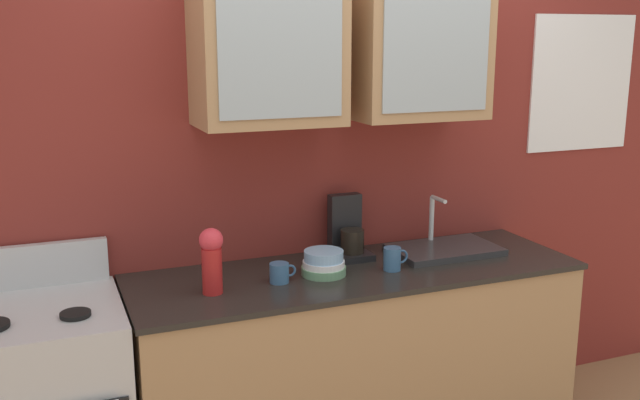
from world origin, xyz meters
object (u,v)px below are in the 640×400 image
at_px(vase, 212,258).
at_px(cup_near_bowls, 280,273).
at_px(sink_faucet, 444,248).
at_px(coffee_maker, 348,234).
at_px(bowl_stack, 324,263).
at_px(cup_near_sink, 393,259).

relative_size(vase, cup_near_bowls, 2.34).
bearing_deg(sink_faucet, coffee_maker, 164.75).
bearing_deg(cup_near_bowls, vase, -175.45).
bearing_deg(bowl_stack, cup_near_sink, -10.47).
relative_size(bowl_stack, cup_near_sink, 1.67).
xyz_separation_m(sink_faucet, coffee_maker, (-0.45, 0.12, 0.09)).
bearing_deg(bowl_stack, sink_faucet, 7.48).
xyz_separation_m(cup_near_bowls, coffee_maker, (0.42, 0.23, 0.07)).
xyz_separation_m(sink_faucet, vase, (-1.16, -0.13, 0.13)).
bearing_deg(vase, bowl_stack, 5.42).
distance_m(sink_faucet, coffee_maker, 0.48).
distance_m(cup_near_sink, coffee_maker, 0.29).
distance_m(sink_faucet, cup_near_bowls, 0.88).
height_order(vase, cup_near_sink, vase).
xyz_separation_m(cup_near_sink, coffee_maker, (-0.10, 0.27, 0.06)).
bearing_deg(sink_faucet, cup_near_bowls, -172.72).
bearing_deg(coffee_maker, vase, -160.13).
distance_m(cup_near_bowls, coffee_maker, 0.48).
relative_size(bowl_stack, vase, 0.72).
distance_m(bowl_stack, cup_near_sink, 0.31).
height_order(vase, coffee_maker, coffee_maker).
relative_size(sink_faucet, cup_near_sink, 4.33).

